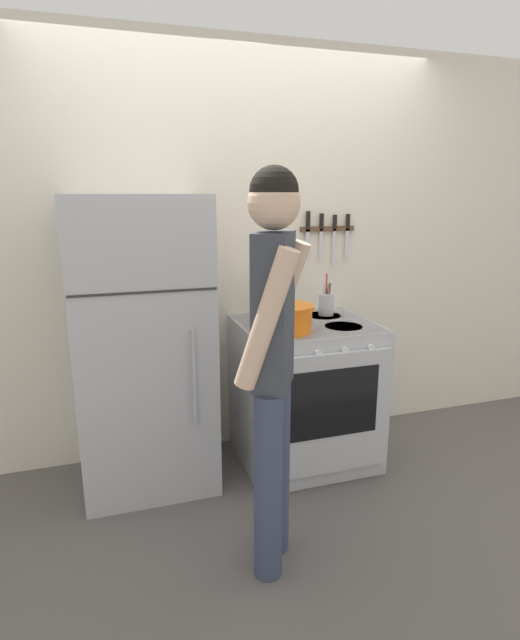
% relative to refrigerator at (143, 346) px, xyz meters
% --- Properties ---
extents(ground_plane, '(14.00, 14.00, 0.00)m').
position_rel_refrigerator_xyz_m(ground_plane, '(0.66, 0.31, -0.83)').
color(ground_plane, '#5B5654').
extents(wall_back, '(10.00, 0.06, 2.55)m').
position_rel_refrigerator_xyz_m(wall_back, '(0.66, 0.34, 0.45)').
color(wall_back, silver).
rests_on(wall_back, ground_plane).
extents(refrigerator, '(0.73, 0.64, 1.65)m').
position_rel_refrigerator_xyz_m(refrigerator, '(0.00, 0.00, 0.00)').
color(refrigerator, '#B7BABF').
rests_on(refrigerator, ground_plane).
extents(stove_range, '(0.80, 0.74, 0.89)m').
position_rel_refrigerator_xyz_m(stove_range, '(0.96, -0.07, -0.37)').
color(stove_range, silver).
rests_on(stove_range, ground_plane).
extents(dutch_oven_pot, '(0.34, 0.30, 0.18)m').
position_rel_refrigerator_xyz_m(dutch_oven_pot, '(0.78, -0.18, 0.15)').
color(dutch_oven_pot, orange).
rests_on(dutch_oven_pot, stove_range).
extents(tea_kettle, '(0.25, 0.20, 0.25)m').
position_rel_refrigerator_xyz_m(tea_kettle, '(0.80, 0.10, 0.14)').
color(tea_kettle, black).
rests_on(tea_kettle, stove_range).
extents(utensil_jar, '(0.10, 0.10, 0.26)m').
position_rel_refrigerator_xyz_m(utensil_jar, '(1.16, 0.11, 0.14)').
color(utensil_jar, '#B7BABF').
rests_on(utensil_jar, stove_range).
extents(person, '(0.40, 0.44, 1.76)m').
position_rel_refrigerator_xyz_m(person, '(0.47, -0.87, 0.18)').
color(person, '#38425B').
rests_on(person, ground_plane).
extents(wall_knife_strip, '(0.38, 0.03, 0.35)m').
position_rel_refrigerator_xyz_m(wall_knife_strip, '(1.24, 0.29, 0.60)').
color(wall_knife_strip, brown).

